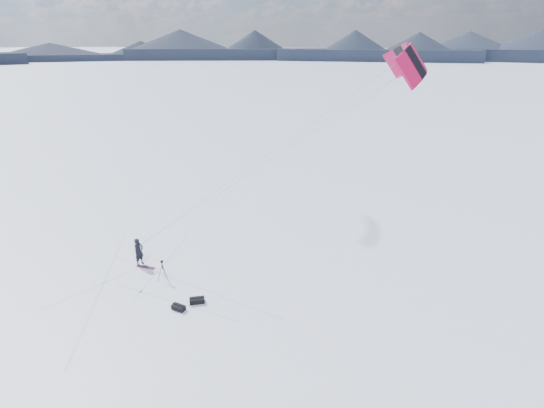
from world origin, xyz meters
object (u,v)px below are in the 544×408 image
at_px(gear_bag_a, 197,300).
at_px(snowkiter, 141,264).
at_px(snowboard, 146,267).
at_px(gear_bag_b, 178,307).
at_px(tripod, 163,268).

bearing_deg(gear_bag_a, snowkiter, 126.97).
bearing_deg(snowkiter, gear_bag_a, -103.92).
bearing_deg(snowboard, gear_bag_a, -26.87).
distance_m(snowkiter, gear_bag_b, 5.88).
bearing_deg(snowkiter, gear_bag_b, -114.34).
bearing_deg(gear_bag_a, gear_bag_b, -156.08).
bearing_deg(snowboard, tripod, -27.01).
xyz_separation_m(snowkiter, snowboard, (0.52, -0.18, 0.02)).
height_order(snowkiter, tripod, tripod).
distance_m(gear_bag_a, gear_bag_b, 1.09).
xyz_separation_m(snowkiter, tripod, (2.47, -1.06, 0.88)).
xyz_separation_m(snowboard, gear_bag_a, (5.00, -2.24, 0.14)).
height_order(snowkiter, gear_bag_a, snowkiter).
bearing_deg(snowkiter, snowboard, -99.62).
bearing_deg(snowboard, gear_bag_b, -38.37).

